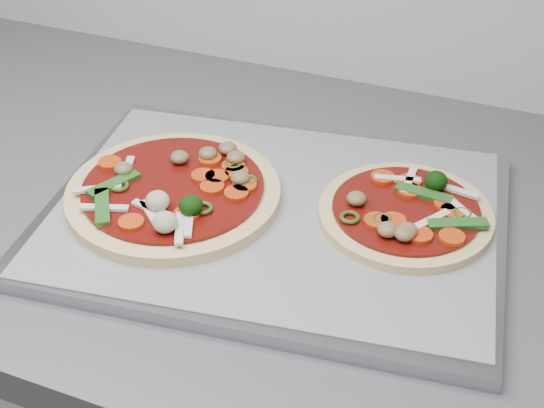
% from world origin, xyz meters
% --- Properties ---
extents(base_cabinet, '(3.60, 0.60, 0.86)m').
position_xyz_m(base_cabinet, '(0.00, 1.30, 0.43)').
color(base_cabinet, '#B6B6B4').
rests_on(base_cabinet, ground).
extents(countertop, '(3.60, 0.60, 0.04)m').
position_xyz_m(countertop, '(0.00, 1.30, 0.88)').
color(countertop, '#57575E').
rests_on(countertop, base_cabinet).
extents(baking_tray, '(0.49, 0.39, 0.01)m').
position_xyz_m(baking_tray, '(0.31, 1.27, 0.91)').
color(baking_tray, '#95959A').
rests_on(baking_tray, countertop).
extents(parchment, '(0.48, 0.38, 0.00)m').
position_xyz_m(parchment, '(0.31, 1.27, 0.92)').
color(parchment, gray).
rests_on(parchment, baking_tray).
extents(pizza_left, '(0.27, 0.27, 0.04)m').
position_xyz_m(pizza_left, '(0.21, 1.25, 0.93)').
color(pizza_left, '#F0D187').
rests_on(pizza_left, parchment).
extents(pizza_right, '(0.18, 0.18, 0.03)m').
position_xyz_m(pizza_right, '(0.44, 1.30, 0.92)').
color(pizza_right, '#F0D187').
rests_on(pizza_right, parchment).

